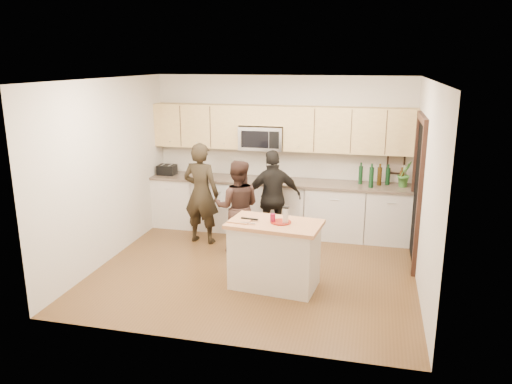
% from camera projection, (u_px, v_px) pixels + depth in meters
% --- Properties ---
extents(floor, '(4.50, 4.50, 0.00)m').
position_uv_depth(floor, '(255.00, 269.00, 7.25)').
color(floor, brown).
rests_on(floor, ground).
extents(room_shell, '(4.52, 4.02, 2.71)m').
position_uv_depth(room_shell, '(255.00, 152.00, 6.80)').
color(room_shell, beige).
rests_on(room_shell, ground).
extents(back_cabinetry, '(4.50, 0.66, 0.94)m').
position_uv_depth(back_cabinetry, '(278.00, 206.00, 8.71)').
color(back_cabinetry, beige).
rests_on(back_cabinetry, ground).
extents(upper_cabinetry, '(4.50, 0.33, 0.75)m').
position_uv_depth(upper_cabinetry, '(282.00, 127.00, 8.49)').
color(upper_cabinetry, tan).
rests_on(upper_cabinetry, ground).
extents(microwave, '(0.76, 0.41, 0.40)m').
position_uv_depth(microwave, '(262.00, 138.00, 8.58)').
color(microwave, silver).
rests_on(microwave, ground).
extents(doorway, '(0.06, 1.25, 2.20)m').
position_uv_depth(doorway, '(418.00, 186.00, 7.30)').
color(doorway, black).
rests_on(doorway, ground).
extents(framed_picture, '(0.30, 0.03, 0.38)m').
position_uv_depth(framed_picture, '(396.00, 163.00, 8.35)').
color(framed_picture, black).
rests_on(framed_picture, ground).
extents(dish_towel, '(0.34, 0.60, 0.48)m').
position_uv_depth(dish_towel, '(222.00, 188.00, 8.67)').
color(dish_towel, white).
rests_on(dish_towel, ground).
extents(island, '(1.27, 0.83, 0.90)m').
position_uv_depth(island, '(274.00, 254.00, 6.61)').
color(island, beige).
rests_on(island, ground).
extents(red_plate, '(0.27, 0.27, 0.02)m').
position_uv_depth(red_plate, '(281.00, 222.00, 6.48)').
color(red_plate, maroon).
rests_on(red_plate, island).
extents(box_grater, '(0.08, 0.06, 0.21)m').
position_uv_depth(box_grater, '(286.00, 215.00, 6.41)').
color(box_grater, silver).
rests_on(box_grater, red_plate).
extents(drink_glass, '(0.07, 0.07, 0.11)m').
position_uv_depth(drink_glass, '(273.00, 218.00, 6.49)').
color(drink_glass, maroon).
rests_on(drink_glass, island).
extents(cutting_board, '(0.30, 0.22, 0.02)m').
position_uv_depth(cutting_board, '(239.00, 221.00, 6.52)').
color(cutting_board, '#B9794D').
rests_on(cutting_board, island).
extents(tongs, '(0.24, 0.06, 0.02)m').
position_uv_depth(tongs, '(250.00, 219.00, 6.57)').
color(tongs, black).
rests_on(tongs, cutting_board).
extents(knife, '(0.21, 0.05, 0.01)m').
position_uv_depth(knife, '(248.00, 223.00, 6.42)').
color(knife, silver).
rests_on(knife, cutting_board).
extents(toaster, '(0.31, 0.25, 0.18)m').
position_uv_depth(toaster, '(167.00, 170.00, 9.01)').
color(toaster, black).
rests_on(toaster, back_cabinetry).
extents(bottle_cluster, '(0.77, 0.33, 0.39)m').
position_uv_depth(bottle_cluster, '(384.00, 175.00, 8.19)').
color(bottle_cluster, black).
rests_on(bottle_cluster, back_cabinetry).
extents(orchid, '(0.30, 0.30, 0.43)m').
position_uv_depth(orchid, '(405.00, 174.00, 8.10)').
color(orchid, '#417F32').
rests_on(orchid, back_cabinetry).
extents(woman_left, '(0.65, 0.46, 1.67)m').
position_uv_depth(woman_left, '(201.00, 193.00, 8.15)').
color(woman_left, black).
rests_on(woman_left, ground).
extents(woman_center, '(0.80, 0.67, 1.48)m').
position_uv_depth(woman_center, '(238.00, 207.00, 7.74)').
color(woman_center, black).
rests_on(woman_center, ground).
extents(woman_right, '(1.00, 0.72, 1.57)m').
position_uv_depth(woman_right, '(273.00, 198.00, 8.06)').
color(woman_right, black).
rests_on(woman_right, ground).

